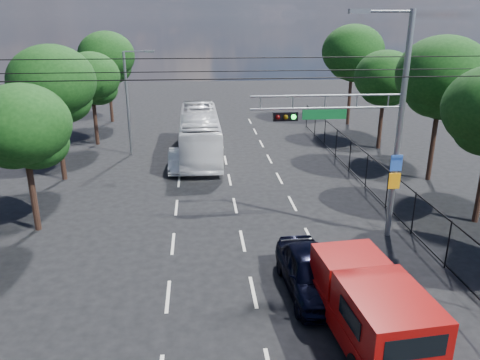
{
  "coord_description": "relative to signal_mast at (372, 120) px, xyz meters",
  "views": [
    {
      "loc": [
        -1.77,
        -10.19,
        9.28
      ],
      "look_at": [
        -0.11,
        8.02,
        2.8
      ],
      "focal_mm": 35.0,
      "sensor_mm": 36.0,
      "label": 1
    }
  ],
  "objects": [
    {
      "name": "tree_right_c",
      "position": [
        6.53,
        7.03,
        0.49
      ],
      "size": [
        5.1,
        5.1,
        8.29
      ],
      "color": "black",
      "rests_on": "ground"
    },
    {
      "name": "tree_left_e",
      "position": [
        -14.87,
        25.03,
        0.29
      ],
      "size": [
        4.92,
        4.92,
        7.99
      ],
      "color": "black",
      "rests_on": "ground"
    },
    {
      "name": "fence_right",
      "position": [
        2.32,
        4.18,
        -4.21
      ],
      "size": [
        0.06,
        34.03,
        2.0
      ],
      "color": "black",
      "rests_on": "ground"
    },
    {
      "name": "red_pickup",
      "position": [
        -2.2,
        -6.71,
        -4.05
      ],
      "size": [
        2.67,
        6.15,
        2.23
      ],
      "color": "black",
      "rests_on": "ground"
    },
    {
      "name": "streetlight_left",
      "position": [
        -11.62,
        14.01,
        -1.3
      ],
      "size": [
        2.09,
        0.22,
        7.08
      ],
      "color": "slate",
      "rests_on": "ground"
    },
    {
      "name": "white_bus",
      "position": [
        -6.96,
        13.4,
        -3.71
      ],
      "size": [
        2.66,
        11.04,
        3.07
      ],
      "primitive_type": "imported",
      "rotation": [
        0.0,
        0.0,
        0.01
      ],
      "color": "white",
      "rests_on": "ground"
    },
    {
      "name": "tree_right_d",
      "position": [
        6.13,
        14.03,
        -0.39
      ],
      "size": [
        4.32,
        4.32,
        7.02
      ],
      "color": "black",
      "rests_on": "ground"
    },
    {
      "name": "signal_mast",
      "position": [
        0.0,
        0.0,
        0.0
      ],
      "size": [
        6.43,
        0.39,
        9.5
      ],
      "color": "slate",
      "rests_on": "ground"
    },
    {
      "name": "navy_hatchback",
      "position": [
        -3.28,
        -4.12,
        -4.47
      ],
      "size": [
        2.04,
        4.64,
        1.55
      ],
      "primitive_type": "imported",
      "rotation": [
        0.0,
        0.0,
        0.05
      ],
      "color": "black",
      "rests_on": "ground"
    },
    {
      "name": "tree_left_d",
      "position": [
        -14.67,
        17.03,
        -0.52
      ],
      "size": [
        4.2,
        4.2,
        6.83
      ],
      "color": "black",
      "rests_on": "ground"
    },
    {
      "name": "lane_markings",
      "position": [
        -5.28,
        6.01,
        -5.24
      ],
      "size": [
        6.12,
        38.0,
        0.01
      ],
      "color": "beige",
      "rests_on": "ground"
    },
    {
      "name": "tree_right_e",
      "position": [
        6.33,
        22.03,
        0.69
      ],
      "size": [
        5.28,
        5.28,
        8.58
      ],
      "color": "black",
      "rests_on": "ground"
    },
    {
      "name": "tree_left_b",
      "position": [
        -14.47,
        2.03,
        -0.66
      ],
      "size": [
        4.08,
        4.08,
        6.63
      ],
      "color": "black",
      "rests_on": "ground"
    },
    {
      "name": "white_van",
      "position": [
        -8.28,
        10.24,
        -4.61
      ],
      "size": [
        1.38,
        3.85,
        1.26
      ],
      "primitive_type": "imported",
      "rotation": [
        0.0,
        0.0,
        0.01
      ],
      "color": "silver",
      "rests_on": "ground"
    },
    {
      "name": "tree_left_c",
      "position": [
        -15.07,
        9.03,
        0.15
      ],
      "size": [
        4.8,
        4.8,
        7.8
      ],
      "color": "black",
      "rests_on": "ground"
    },
    {
      "name": "utility_wires",
      "position": [
        -5.28,
        0.84,
        1.99
      ],
      "size": [
        22.0,
        5.04,
        0.74
      ],
      "color": "black",
      "rests_on": "ground"
    }
  ]
}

